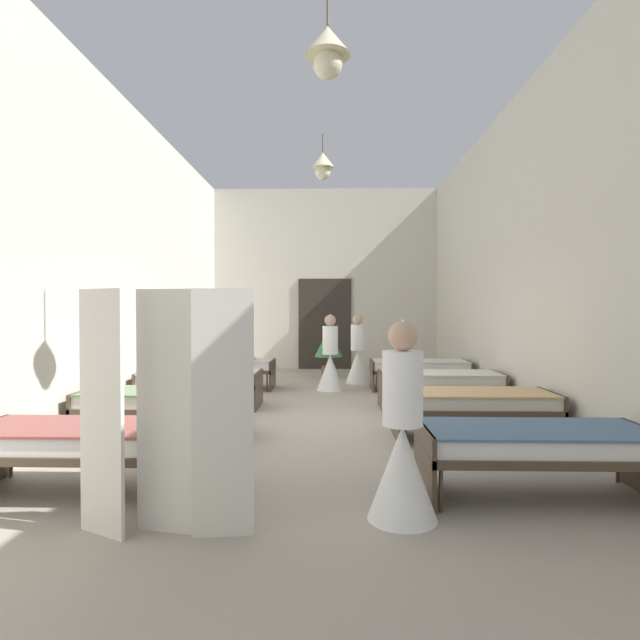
{
  "coord_description": "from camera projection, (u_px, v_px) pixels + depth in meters",
  "views": [
    {
      "loc": [
        0.21,
        -7.08,
        1.55
      ],
      "look_at": [
        0.0,
        1.25,
        1.39
      ],
      "focal_mm": 28.37,
      "sensor_mm": 36.0,
      "label": 1
    }
  ],
  "objects": [
    {
      "name": "bed_left_row_2",
      "position": [
        201.0,
        380.0,
        8.1
      ],
      "size": [
        1.9,
        0.84,
        0.57
      ],
      "color": "#473828",
      "rests_on": "ground"
    },
    {
      "name": "bed_right_row_3",
      "position": [
        419.0,
        367.0,
        9.9
      ],
      "size": [
        1.9,
        0.84,
        0.57
      ],
      "color": "#473828",
      "rests_on": "ground"
    },
    {
      "name": "bed_left_row_0",
      "position": [
        84.0,
        441.0,
        4.3
      ],
      "size": [
        1.9,
        0.84,
        0.57
      ],
      "color": "#473828",
      "rests_on": "ground"
    },
    {
      "name": "bed_right_row_1",
      "position": [
        473.0,
        402.0,
        6.11
      ],
      "size": [
        1.9,
        0.84,
        0.57
      ],
      "color": "#473828",
      "rests_on": "ground"
    },
    {
      "name": "nurse_far_aisle",
      "position": [
        330.0,
        363.0,
        9.83
      ],
      "size": [
        0.52,
        0.52,
        1.49
      ],
      "rotation": [
        0.0,
        0.0,
        4.98
      ],
      "color": "white",
      "rests_on": "ground"
    },
    {
      "name": "privacy_screen",
      "position": [
        163.0,
        412.0,
        3.48
      ],
      "size": [
        1.24,
        0.22,
        1.7
      ],
      "rotation": [
        0.0,
        0.0,
        -0.18
      ],
      "color": "silver",
      "rests_on": "ground"
    },
    {
      "name": "patient_seated_secondary",
      "position": [
        243.0,
        345.0,
        9.92
      ],
      "size": [
        0.44,
        0.44,
        0.8
      ],
      "color": "gray",
      "rests_on": "bed_left_row_3"
    },
    {
      "name": "bed_right_row_2",
      "position": [
        440.0,
        381.0,
        8.01
      ],
      "size": [
        1.9,
        0.84,
        0.57
      ],
      "color": "#473828",
      "rests_on": "ground"
    },
    {
      "name": "patient_seated_primary",
      "position": [
        222.0,
        353.0,
        8.05
      ],
      "size": [
        0.44,
        0.44,
        0.8
      ],
      "color": "#515B70",
      "rests_on": "bed_left_row_2"
    },
    {
      "name": "nurse_near_aisle",
      "position": [
        402.0,
        448.0,
        3.74
      ],
      "size": [
        0.52,
        0.52,
        1.49
      ],
      "rotation": [
        0.0,
        0.0,
        2.17
      ],
      "color": "white",
      "rests_on": "ground"
    },
    {
      "name": "bed_left_row_1",
      "position": [
        160.0,
        401.0,
        6.2
      ],
      "size": [
        1.9,
        0.84,
        0.57
      ],
      "color": "#473828",
      "rests_on": "ground"
    },
    {
      "name": "bed_right_row_0",
      "position": [
        537.0,
        444.0,
        4.21
      ],
      "size": [
        1.9,
        0.84,
        0.57
      ],
      "color": "#473828",
      "rests_on": "ground"
    },
    {
      "name": "nurse_mid_aisle",
      "position": [
        358.0,
        358.0,
        10.8
      ],
      "size": [
        0.52,
        0.52,
        1.49
      ],
      "rotation": [
        0.0,
        0.0,
        0.07
      ],
      "color": "white",
      "rests_on": "ground"
    },
    {
      "name": "ground_plane",
      "position": [
        318.0,
        424.0,
        7.11
      ],
      "size": [
        6.52,
        13.35,
        0.1
      ],
      "primitive_type": "cube",
      "color": "#9E9384"
    },
    {
      "name": "potted_plant",
      "position": [
        329.0,
        346.0,
        11.74
      ],
      "size": [
        0.65,
        0.65,
        1.13
      ],
      "color": "brown",
      "rests_on": "ground"
    },
    {
      "name": "room_shell",
      "position": [
        320.0,
        259.0,
        8.38
      ],
      "size": [
        6.32,
        12.95,
        4.8
      ],
      "color": "beige",
      "rests_on": "ground"
    },
    {
      "name": "bed_left_row_3",
      "position": [
        226.0,
        367.0,
        10.0
      ],
      "size": [
        1.9,
        0.84,
        0.57
      ],
      "color": "#473828",
      "rests_on": "ground"
    }
  ]
}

